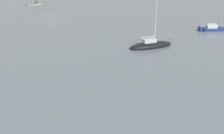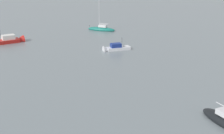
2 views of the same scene
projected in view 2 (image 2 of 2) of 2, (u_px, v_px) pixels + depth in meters
name	position (u px, v px, depth m)	size (l,w,h in m)	color
sailboat_teal_mid	(102.00, 29.00, 84.80)	(6.79, 5.88, 8.95)	#197266
motorboat_red_near	(11.00, 41.00, 73.53)	(2.40, 7.06, 3.92)	red
motorboat_white_far	(114.00, 49.00, 67.85)	(2.96, 5.77, 3.10)	silver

